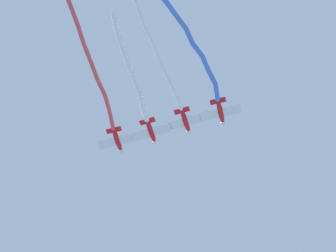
{
  "coord_description": "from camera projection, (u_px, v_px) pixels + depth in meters",
  "views": [
    {
      "loc": [
        -37.15,
        23.74,
        3.49
      ],
      "look_at": [
        -3.6,
        -1.48,
        87.5
      ],
      "focal_mm": 56.31,
      "sensor_mm": 36.0,
      "label": 1
    }
  ],
  "objects": [
    {
      "name": "smoke_trail_right_wing",
      "position": [
        130.0,
        68.0,
        89.87
      ],
      "size": [
        12.66,
        16.26,
        3.22
      ],
      "color": "white"
    },
    {
      "name": "airplane_slot",
      "position": [
        117.0,
        141.0,
        95.42
      ],
      "size": [
        6.65,
        5.83,
        1.81
      ],
      "rotation": [
        0.0,
        0.0,
        5.38
      ],
      "color": "red"
    },
    {
      "name": "smoke_trail_left_wing",
      "position": [
        152.0,
        42.0,
        88.32
      ],
      "size": [
        13.5,
        22.93,
        3.2
      ],
      "color": "white"
    },
    {
      "name": "smoke_trail_slot",
      "position": [
        87.0,
        52.0,
        88.46
      ],
      "size": [
        18.48,
        24.14,
        2.47
      ],
      "color": "#DB4C4C"
    },
    {
      "name": "airplane_lead",
      "position": [
        220.0,
        112.0,
        92.54
      ],
      "size": [
        6.61,
        5.86,
        1.81
      ],
      "rotation": [
        0.0,
        0.0,
        5.39
      ],
      "color": "red"
    },
    {
      "name": "smoke_trail_lead",
      "position": [
        188.0,
        38.0,
        88.15
      ],
      "size": [
        9.47,
        22.81,
        3.72
      ],
      "color": "#4C75DB"
    },
    {
      "name": "airplane_left_wing",
      "position": [
        185.0,
        121.0,
        93.68
      ],
      "size": [
        6.79,
        5.75,
        1.81
      ],
      "rotation": [
        0.0,
        0.0,
        5.33
      ],
      "color": "red"
    },
    {
      "name": "airplane_right_wing",
      "position": [
        151.0,
        132.0,
        94.28
      ],
      "size": [
        6.75,
        5.78,
        1.81
      ],
      "rotation": [
        0.0,
        0.0,
        5.34
      ],
      "color": "red"
    }
  ]
}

